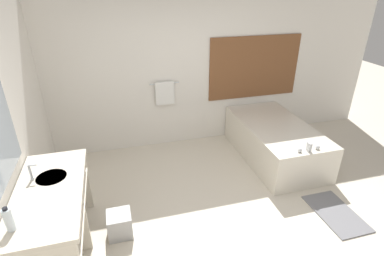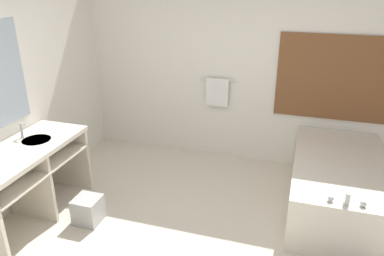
% 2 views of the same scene
% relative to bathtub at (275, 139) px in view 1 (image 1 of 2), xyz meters
% --- Properties ---
extents(ground_plane, '(16.00, 16.00, 0.00)m').
position_rel_bathtub_xyz_m(ground_plane, '(-1.35, -1.24, -0.33)').
color(ground_plane, beige).
rests_on(ground_plane, ground).
extents(wall_back_with_blinds, '(7.40, 0.13, 2.70)m').
position_rel_bathtub_xyz_m(wall_back_with_blinds, '(-1.30, 0.99, 1.02)').
color(wall_back_with_blinds, white).
rests_on(wall_back_with_blinds, ground_plane).
extents(vanity_counter, '(0.65, 1.47, 0.86)m').
position_rel_bathtub_xyz_m(vanity_counter, '(-3.21, -1.18, 0.30)').
color(vanity_counter, beige).
rests_on(vanity_counter, ground_plane).
extents(sink_faucet, '(0.09, 0.04, 0.18)m').
position_rel_bathtub_xyz_m(sink_faucet, '(-3.39, -0.97, 0.62)').
color(sink_faucet, silver).
rests_on(sink_faucet, vanity_counter).
extents(bathtub, '(1.01, 1.90, 0.72)m').
position_rel_bathtub_xyz_m(bathtub, '(0.00, 0.00, 0.00)').
color(bathtub, silver).
rests_on(bathtub, ground_plane).
extents(water_bottle_1, '(0.07, 0.07, 0.23)m').
position_rel_bathtub_xyz_m(water_bottle_1, '(-3.42, -1.68, 0.64)').
color(water_bottle_1, white).
rests_on(water_bottle_1, vanity_counter).
extents(waste_bin, '(0.28, 0.28, 0.29)m').
position_rel_bathtub_xyz_m(waste_bin, '(-2.60, -1.08, -0.18)').
color(waste_bin, '#B2B2B2').
rests_on(waste_bin, ground_plane).
extents(bath_mat, '(0.48, 0.80, 0.02)m').
position_rel_bathtub_xyz_m(bath_mat, '(0.09, -1.47, -0.32)').
color(bath_mat, slate).
rests_on(bath_mat, ground_plane).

